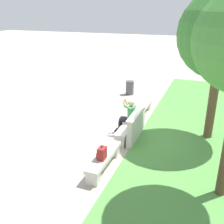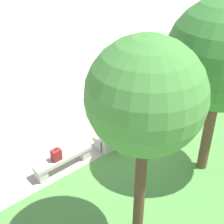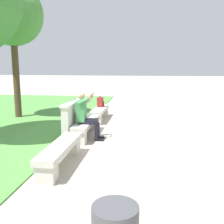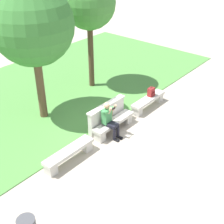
{
  "view_description": "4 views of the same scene",
  "coord_description": "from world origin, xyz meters",
  "px_view_note": "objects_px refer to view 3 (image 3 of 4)",
  "views": [
    {
      "loc": [
        8.34,
        2.57,
        4.41
      ],
      "look_at": [
        0.52,
        -0.41,
        1.09
      ],
      "focal_mm": 42.0,
      "sensor_mm": 36.0,
      "label": 1
    },
    {
      "loc": [
        5.97,
        6.5,
        6.44
      ],
      "look_at": [
        -0.02,
        -0.32,
        0.95
      ],
      "focal_mm": 50.0,
      "sensor_mm": 36.0,
      "label": 2
    },
    {
      "loc": [
        -7.08,
        -1.69,
        2.02
      ],
      "look_at": [
        0.01,
        -0.74,
        0.72
      ],
      "focal_mm": 42.0,
      "sensor_mm": 36.0,
      "label": 3
    },
    {
      "loc": [
        -7.37,
        -6.05,
        6.52
      ],
      "look_at": [
        -0.36,
        -0.22,
        1.06
      ],
      "focal_mm": 50.0,
      "sensor_mm": 36.0,
      "label": 4
    }
  ],
  "objects_px": {
    "bench_near": "(86,126)",
    "backpack": "(100,102)",
    "bench_mid": "(100,112)",
    "tree_left_background": "(12,15)",
    "person_photographer": "(86,113)",
    "bench_main": "(61,151)"
  },
  "relations": [
    {
      "from": "tree_left_background",
      "to": "backpack",
      "type": "bearing_deg",
      "value": -86.45
    },
    {
      "from": "bench_main",
      "to": "person_photographer",
      "type": "relative_size",
      "value": 1.44
    },
    {
      "from": "bench_main",
      "to": "bench_near",
      "type": "bearing_deg",
      "value": 0.0
    },
    {
      "from": "bench_main",
      "to": "backpack",
      "type": "height_order",
      "value": "backpack"
    },
    {
      "from": "person_photographer",
      "to": "bench_main",
      "type": "bearing_deg",
      "value": 177.66
    },
    {
      "from": "bench_mid",
      "to": "tree_left_background",
      "type": "distance_m",
      "value": 4.71
    },
    {
      "from": "bench_mid",
      "to": "person_photographer",
      "type": "bearing_deg",
      "value": -178.27
    },
    {
      "from": "bench_mid",
      "to": "tree_left_background",
      "type": "height_order",
      "value": "tree_left_background"
    },
    {
      "from": "bench_main",
      "to": "tree_left_background",
      "type": "xyz_separation_m",
      "value": [
        4.5,
        3.2,
        3.46
      ]
    },
    {
      "from": "backpack",
      "to": "tree_left_background",
      "type": "distance_m",
      "value": 4.47
    },
    {
      "from": "bench_main",
      "to": "bench_near",
      "type": "height_order",
      "value": "same"
    },
    {
      "from": "bench_near",
      "to": "bench_mid",
      "type": "bearing_deg",
      "value": 0.0
    },
    {
      "from": "person_photographer",
      "to": "bench_near",
      "type": "bearing_deg",
      "value": 13.02
    },
    {
      "from": "person_photographer",
      "to": "tree_left_background",
      "type": "bearing_deg",
      "value": 51.56
    },
    {
      "from": "person_photographer",
      "to": "backpack",
      "type": "xyz_separation_m",
      "value": [
        2.8,
        0.1,
        -0.11
      ]
    },
    {
      "from": "bench_near",
      "to": "backpack",
      "type": "relative_size",
      "value": 4.44
    },
    {
      "from": "person_photographer",
      "to": "backpack",
      "type": "distance_m",
      "value": 2.8
    },
    {
      "from": "bench_main",
      "to": "bench_mid",
      "type": "xyz_separation_m",
      "value": [
        4.47,
        0.0,
        0.0
      ]
    },
    {
      "from": "bench_main",
      "to": "tree_left_background",
      "type": "distance_m",
      "value": 6.52
    },
    {
      "from": "backpack",
      "to": "person_photographer",
      "type": "bearing_deg",
      "value": -177.9
    },
    {
      "from": "bench_mid",
      "to": "person_photographer",
      "type": "xyz_separation_m",
      "value": [
        -2.57,
        -0.08,
        0.44
      ]
    },
    {
      "from": "bench_main",
      "to": "person_photographer",
      "type": "xyz_separation_m",
      "value": [
        1.9,
        -0.08,
        0.44
      ]
    }
  ]
}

